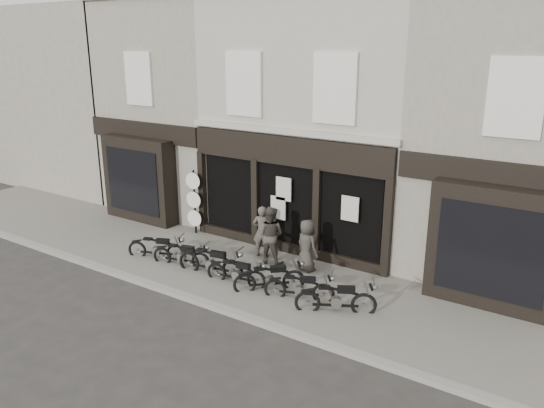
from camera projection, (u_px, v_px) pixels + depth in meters
The scene contains 18 objects.
ground_plane at pixel (230, 287), 15.04m from camera, with size 90.00×90.00×0.00m, color #2D2B28.
pavement at pixel (249, 274), 15.74m from camera, with size 30.00×4.20×0.12m, color slate.
kerb at pixel (201, 302), 14.02m from camera, with size 30.00×0.25×0.13m, color gray.
central_building at pixel (332, 119), 18.60m from camera, with size 7.30×6.22×8.34m.
neighbour_left at pixel (194, 109), 21.93m from camera, with size 5.60×6.73×8.34m.
neighbour_right at pixel (528, 137), 15.21m from camera, with size 5.60×6.73×8.34m.
filler_left at pixel (72, 97), 26.31m from camera, with size 11.00×6.00×8.20m, color #9E9585.
motorcycle_0 at pixel (157, 250), 16.75m from camera, with size 1.82×0.95×0.92m.
motorcycle_1 at pixel (182, 257), 16.20m from camera, with size 1.86×0.78×0.91m.
motorcycle_2 at pixel (211, 264), 15.56m from camera, with size 2.13×0.69×1.03m.
motorcycle_3 at pixel (237, 275), 14.98m from camera, with size 1.88×0.57×0.90m.
motorcycle_4 at pixel (270, 280), 14.57m from camera, with size 1.61×1.54×0.96m.
motorcycle_5 at pixel (300, 290), 14.06m from camera, with size 1.80×0.96×0.91m.
motorcycle_6 at pixel (337, 302), 13.35m from camera, with size 1.90×1.23×0.99m.
man_left at pixel (262, 231), 16.69m from camera, with size 0.61×0.40×1.66m, color #4E4A40.
man_centre at pixel (270, 235), 16.16m from camera, with size 0.88×0.68×1.81m, color #413C35.
man_right at pixel (307, 246), 15.61m from camera, with size 0.78×0.51×1.59m, color #39352F.
advert_sign_post at pixel (194, 205), 18.68m from camera, with size 0.59×0.38×2.42m.
Camera 1 is at (8.56, -10.77, 6.62)m, focal length 35.00 mm.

